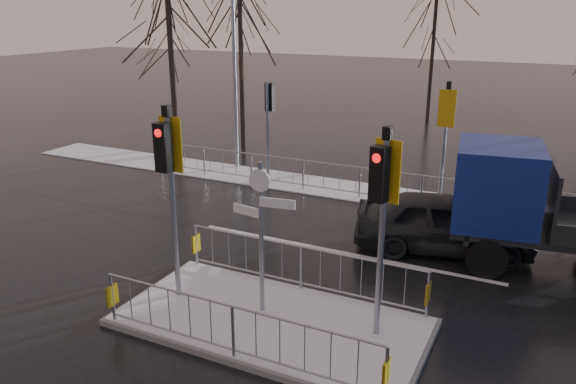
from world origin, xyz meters
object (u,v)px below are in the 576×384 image
at_px(street_lamp_left, 236,48).
at_px(flatbed_truck, 536,204).
at_px(car_far_lane, 444,223).
at_px(traffic_island, 271,307).

bearing_deg(street_lamp_left, flatbed_truck, -22.19).
bearing_deg(car_far_lane, traffic_island, 140.69).
bearing_deg(flatbed_truck, street_lamp_left, 157.81).
bearing_deg(car_far_lane, street_lamp_left, 47.90).
distance_m(traffic_island, flatbed_truck, 6.78).
relative_size(car_far_lane, flatbed_truck, 0.68).
relative_size(traffic_island, car_far_lane, 1.35).
xyz_separation_m(car_far_lane, street_lamp_left, (-8.69, 4.44, 3.74)).
xyz_separation_m(traffic_island, street_lamp_left, (-6.42, 9.49, 4.10)).
xyz_separation_m(traffic_island, flatbed_truck, (4.30, 5.12, 1.15)).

